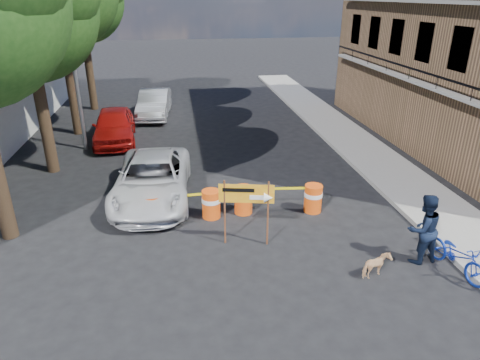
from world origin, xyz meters
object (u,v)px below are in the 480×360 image
object	(u,v)px
barrel_mid_left	(211,203)
dog	(376,266)
sedan_red	(114,126)
barrel_far_left	(153,209)
bicycle	(461,240)
detour_sign	(254,199)
pedestrian	(423,229)
sedan_silver	(154,104)
barrel_mid_right	(243,199)
suv_white	(152,179)
barrel_far_right	(313,198)

from	to	relation	value
barrel_mid_left	dog	distance (m)	5.23
barrel_mid_left	sedan_red	bearing A→B (deg)	115.23
barrel_far_left	barrel_mid_left	bearing A→B (deg)	2.87
bicycle	barrel_mid_left	bearing A→B (deg)	134.68
barrel_mid_left	detour_sign	xyz separation A→B (m)	(1.01, -1.74, 0.93)
pedestrian	bicycle	distance (m)	0.87
detour_sign	sedan_silver	size ratio (longest dim) A/B	0.43
barrel_mid_right	bicycle	size ratio (longest dim) A/B	0.49
suv_white	barrel_mid_right	bearing A→B (deg)	-23.13
sedan_red	sedan_silver	xyz separation A→B (m)	(1.70, 4.26, -0.04)
barrel_mid_left	sedan_silver	xyz separation A→B (m)	(-2.13, 12.39, 0.27)
suv_white	detour_sign	bearing A→B (deg)	-45.93
pedestrian	suv_white	world-z (taller)	pedestrian
bicycle	barrel_mid_right	bearing A→B (deg)	128.30
barrel_far_right	detour_sign	size ratio (longest dim) A/B	0.47
barrel_mid_left	bicycle	size ratio (longest dim) A/B	0.49
barrel_mid_right	pedestrian	size ratio (longest dim) A/B	0.48
barrel_mid_left	barrel_far_right	distance (m)	3.24
detour_sign	pedestrian	size ratio (longest dim) A/B	1.01
sedan_silver	dog	bearing A→B (deg)	-65.56
bicycle	suv_white	distance (m)	9.28
barrel_far_left	pedestrian	distance (m)	7.57
barrel_mid_left	pedestrian	size ratio (longest dim) A/B	0.48
sedan_silver	suv_white	bearing A→B (deg)	-83.99
barrel_mid_left	bicycle	bearing A→B (deg)	-33.04
barrel_mid_left	pedestrian	world-z (taller)	pedestrian
dog	barrel_mid_right	bearing A→B (deg)	12.50
barrel_mid_right	sedan_red	world-z (taller)	sedan_red
detour_sign	pedestrian	distance (m)	4.38
barrel_mid_left	sedan_red	size ratio (longest dim) A/B	0.20
suv_white	sedan_silver	distance (m)	10.82
barrel_far_right	dog	xyz separation A→B (m)	(0.49, -3.59, -0.16)
sedan_red	bicycle	bearing A→B (deg)	-55.42
sedan_red	sedan_silver	distance (m)	4.59
sedan_red	barrel_far_left	bearing A→B (deg)	-80.29
sedan_silver	bicycle	bearing A→B (deg)	-59.51
detour_sign	bicycle	world-z (taller)	detour_sign
barrel_far_left	suv_white	bearing A→B (deg)	92.04
barrel_mid_right	suv_white	size ratio (longest dim) A/B	0.17
pedestrian	barrel_mid_left	bearing A→B (deg)	-40.56
suv_white	barrel_far_left	bearing A→B (deg)	-84.54
pedestrian	dog	distance (m)	1.62
barrel_far_left	barrel_mid_right	bearing A→B (deg)	4.75
barrel_mid_right	dog	xyz separation A→B (m)	(2.69, -3.81, -0.16)
barrel_far_left	pedestrian	world-z (taller)	pedestrian
barrel_far_right	sedan_silver	xyz separation A→B (m)	(-5.37, 12.47, 0.27)
barrel_far_left	pedestrian	bearing A→B (deg)	-24.08
barrel_far_left	dog	bearing A→B (deg)	-33.09
barrel_far_right	suv_white	xyz separation A→B (m)	(-5.06, 1.65, 0.25)
sedan_red	suv_white	bearing A→B (deg)	-77.39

